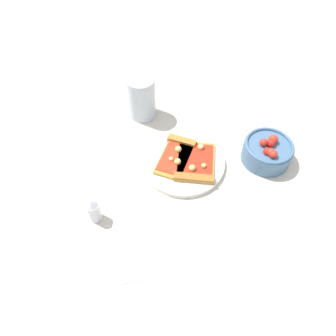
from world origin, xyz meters
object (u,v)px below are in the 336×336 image
at_px(pizza_slice_far, 176,154).
at_px(soda_glass, 142,99).
at_px(pizza_slice_near, 195,164).
at_px(pepper_shaker, 94,211).
at_px(paper_napkin, 142,244).
at_px(salad_bowl, 267,151).
at_px(plate, 183,163).

height_order(pizza_slice_far, soda_glass, soda_glass).
distance_m(pizza_slice_far, soda_glass, 0.21).
relative_size(pizza_slice_near, soda_glass, 1.21).
distance_m(pizza_slice_far, pepper_shaker, 0.26).
bearing_deg(pizza_slice_far, paper_napkin, 151.20).
bearing_deg(pizza_slice_near, paper_napkin, 138.17).
distance_m(pizza_slice_near, pizza_slice_far, 0.06).
xyz_separation_m(pizza_slice_near, soda_glass, (0.23, 0.10, 0.04)).
bearing_deg(pizza_slice_far, salad_bowl, -100.66).
relative_size(pizza_slice_far, salad_bowl, 1.22).
distance_m(soda_glass, paper_napkin, 0.43).
height_order(pizza_slice_near, paper_napkin, pizza_slice_near).
height_order(pizza_slice_far, pepper_shaker, pepper_shaker).
xyz_separation_m(plate, salad_bowl, (-0.02, -0.22, 0.03)).
bearing_deg(paper_napkin, salad_bowl, -63.27).
relative_size(salad_bowl, soda_glass, 1.00).
bearing_deg(paper_napkin, pizza_slice_far, -28.80).
bearing_deg(pizza_slice_far, soda_glass, 17.93).
bearing_deg(soda_glass, pizza_slice_near, -155.94).
height_order(pizza_slice_far, salad_bowl, salad_bowl).
bearing_deg(pepper_shaker, soda_glass, -25.68).
bearing_deg(pizza_slice_near, soda_glass, 24.06).
distance_m(pizza_slice_near, soda_glass, 0.26).
relative_size(plate, pizza_slice_near, 1.42).
bearing_deg(pepper_shaker, pizza_slice_near, -69.45).
xyz_separation_m(pizza_slice_near, paper_napkin, (-0.19, 0.17, -0.02)).
bearing_deg(plate, salad_bowl, -95.71).
xyz_separation_m(salad_bowl, soda_glass, (0.24, 0.30, 0.03)).
distance_m(paper_napkin, pepper_shaker, 0.13).
relative_size(pizza_slice_near, paper_napkin, 1.00).
bearing_deg(soda_glass, plate, -160.13).
bearing_deg(pepper_shaker, paper_napkin, -131.54).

